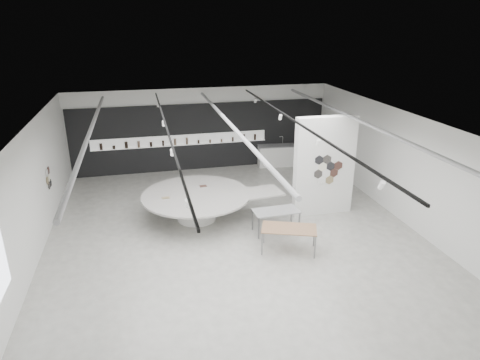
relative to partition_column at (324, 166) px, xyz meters
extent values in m
cube|color=#B7B6AD|center=(-3.50, -1.00, -1.80)|extent=(12.00, 14.00, 0.01)
cube|color=silver|center=(-3.50, -1.00, 2.01)|extent=(12.00, 14.00, 0.01)
cube|color=white|center=(-3.50, 6.01, 0.10)|extent=(12.00, 0.01, 3.80)
cube|color=white|center=(-3.50, -8.00, 0.10)|extent=(12.00, 0.01, 3.80)
cube|color=white|center=(2.50, -1.00, 0.10)|extent=(0.01, 14.00, 3.80)
cube|color=white|center=(-9.51, -1.00, 0.10)|extent=(0.01, 14.00, 3.80)
cylinder|color=#939396|center=(-7.70, -0.50, 1.82)|extent=(0.12, 12.00, 0.12)
cylinder|color=#939396|center=(-3.50, -0.50, 1.82)|extent=(0.12, 12.00, 0.12)
cylinder|color=#939396|center=(0.70, -0.50, 1.82)|extent=(0.12, 12.00, 0.12)
cube|color=black|center=(-5.50, -1.00, 1.90)|extent=(0.05, 13.00, 0.06)
cylinder|color=white|center=(-5.50, -6.00, 1.72)|extent=(0.11, 0.18, 0.21)
cylinder|color=white|center=(-5.50, -2.70, 1.72)|extent=(0.11, 0.18, 0.21)
cylinder|color=white|center=(-5.50, 0.60, 1.72)|extent=(0.11, 0.18, 0.21)
cylinder|color=white|center=(-5.50, 3.90, 1.72)|extent=(0.11, 0.18, 0.21)
cube|color=black|center=(-1.50, -1.00, 1.90)|extent=(0.05, 13.00, 0.06)
cylinder|color=white|center=(-1.50, -6.00, 1.72)|extent=(0.11, 0.18, 0.21)
cylinder|color=white|center=(-1.50, -2.70, 1.72)|extent=(0.11, 0.18, 0.21)
cylinder|color=white|center=(-1.50, 0.60, 1.72)|extent=(0.11, 0.18, 0.21)
cylinder|color=white|center=(-1.50, 3.90, 1.72)|extent=(0.11, 0.18, 0.21)
cylinder|color=black|center=(-9.47, 1.50, -0.45)|extent=(0.03, 0.28, 0.28)
cylinder|color=black|center=(-9.47, 1.76, -0.45)|extent=(0.03, 0.28, 0.28)
cylinder|color=white|center=(-9.47, 1.63, -0.22)|extent=(0.03, 0.28, 0.28)
cylinder|color=#867652|center=(-9.47, 1.37, -0.22)|extent=(0.03, 0.28, 0.28)
cylinder|color=white|center=(-9.47, 1.50, 0.01)|extent=(0.03, 0.28, 0.28)
cylinder|color=#472B23|center=(-9.47, 1.76, 0.01)|extent=(0.03, 0.28, 0.28)
cube|color=black|center=(-3.50, 5.94, -0.25)|extent=(11.80, 0.10, 3.10)
cube|color=white|center=(-4.50, 5.87, -0.32)|extent=(8.00, 0.06, 0.46)
cube|color=white|center=(-4.50, 5.81, -0.54)|extent=(8.00, 0.18, 0.02)
cylinder|color=black|center=(-8.03, 5.81, -0.39)|extent=(0.13, 0.13, 0.29)
cylinder|color=black|center=(-7.49, 5.81, -0.46)|extent=(0.13, 0.13, 0.15)
cylinder|color=black|center=(-6.94, 5.81, -0.38)|extent=(0.14, 0.14, 0.30)
cylinder|color=brown|center=(-6.40, 5.81, -0.39)|extent=(0.12, 0.12, 0.29)
cylinder|color=black|center=(-5.86, 5.81, -0.43)|extent=(0.12, 0.12, 0.21)
cylinder|color=black|center=(-5.31, 5.81, -0.41)|extent=(0.10, 0.10, 0.25)
cylinder|color=brown|center=(-4.77, 5.81, -0.38)|extent=(0.12, 0.12, 0.30)
cylinder|color=brown|center=(-4.23, 5.81, -0.38)|extent=(0.10, 0.10, 0.31)
cylinder|color=black|center=(-3.69, 5.81, -0.45)|extent=(0.09, 0.09, 0.17)
cylinder|color=brown|center=(-3.14, 5.81, -0.45)|extent=(0.10, 0.10, 0.16)
cylinder|color=brown|center=(-2.60, 5.81, -0.46)|extent=(0.09, 0.09, 0.15)
cylinder|color=black|center=(-2.06, 5.81, -0.43)|extent=(0.09, 0.09, 0.21)
cylinder|color=black|center=(-1.51, 5.81, -0.38)|extent=(0.11, 0.11, 0.31)
cylinder|color=black|center=(-0.97, 5.81, -0.39)|extent=(0.11, 0.11, 0.29)
cube|color=white|center=(0.00, 0.00, 0.00)|extent=(2.20, 0.35, 3.60)
cylinder|color=white|center=(0.00, -0.19, -0.20)|extent=(0.34, 0.03, 0.34)
cylinder|color=#472B23|center=(0.30, -0.19, -0.20)|extent=(0.34, 0.03, 0.34)
cylinder|color=black|center=(-0.30, -0.19, -0.20)|extent=(0.34, 0.03, 0.34)
cylinder|color=black|center=(0.15, -0.19, 0.06)|extent=(0.34, 0.03, 0.34)
cylinder|color=white|center=(-0.15, -0.19, 0.06)|extent=(0.34, 0.03, 0.34)
cylinder|color=#867652|center=(0.15, -0.19, -0.46)|extent=(0.34, 0.03, 0.34)
cylinder|color=white|center=(-0.15, -0.19, -0.46)|extent=(0.34, 0.03, 0.34)
cylinder|color=#472B23|center=(0.45, -0.19, 0.06)|extent=(0.34, 0.03, 0.34)
cylinder|color=black|center=(0.00, -0.19, 0.32)|extent=(0.34, 0.03, 0.34)
cylinder|color=black|center=(-0.30, -0.19, 0.32)|extent=(0.34, 0.03, 0.34)
cylinder|color=white|center=(-4.55, 0.51, -1.35)|extent=(1.51, 1.51, 0.90)
cylinder|color=#A5A19C|center=(-4.55, 0.51, -0.87)|extent=(4.19, 4.19, 0.06)
cube|color=#A5A19C|center=(-2.38, 0.21, -0.86)|extent=(1.80, 1.23, 0.06)
cube|color=#867652|center=(-5.60, 0.40, -0.83)|extent=(0.28, 0.22, 0.01)
cube|color=#472B23|center=(-4.19, 1.19, -0.83)|extent=(0.28, 0.22, 0.01)
cube|color=#8F684A|center=(-2.10, -2.35, -1.04)|extent=(1.84, 1.36, 0.03)
cube|color=slate|center=(-2.97, -2.42, -1.43)|extent=(0.05, 0.05, 0.74)
cube|color=slate|center=(-2.71, -1.73, -1.43)|extent=(0.05, 0.05, 0.74)
cube|color=slate|center=(-1.50, -2.98, -1.43)|extent=(0.05, 0.05, 0.74)
cube|color=slate|center=(-1.24, -2.28, -1.43)|extent=(0.05, 0.05, 0.74)
cube|color=gray|center=(-2.10, -1.05, -1.04)|extent=(1.53, 0.82, 0.03)
cube|color=slate|center=(-2.80, -1.42, -1.43)|extent=(0.04, 0.04, 0.74)
cube|color=slate|center=(-2.83, -0.75, -1.43)|extent=(0.04, 0.04, 0.74)
cube|color=slate|center=(-1.38, -1.36, -1.43)|extent=(0.04, 0.04, 0.74)
cube|color=slate|center=(-1.41, -0.69, -1.43)|extent=(0.04, 0.04, 0.74)
cube|color=white|center=(0.03, 5.51, -1.31)|extent=(1.79, 0.80, 0.98)
cube|color=gray|center=(0.03, 5.51, -0.80)|extent=(1.84, 0.85, 0.03)
cylinder|color=silver|center=(0.37, 5.65, -0.59)|extent=(0.03, 0.03, 0.39)
cylinder|color=silver|center=(0.28, 5.65, -0.41)|extent=(0.18, 0.04, 0.03)
camera|label=1|loc=(-6.22, -13.29, 4.95)|focal=32.00mm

